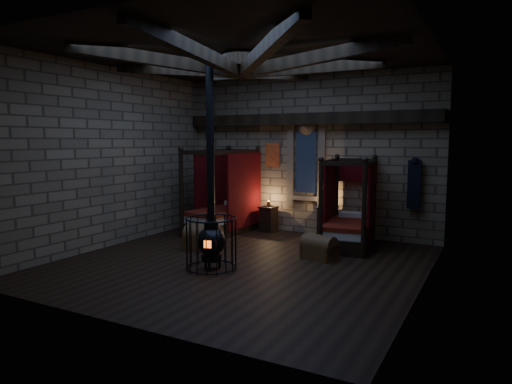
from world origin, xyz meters
The scene contains 8 objects.
room centered at (0.00, 0.09, 3.74)m, with size 7.02×7.02×4.29m.
bed_left centered at (-1.98, 2.46, 0.55)m, with size 1.31×2.23×2.24m.
bed_right centered at (1.50, 2.47, 0.51)m, with size 1.28×2.08×2.05m.
trunk_left centered at (-1.32, 0.54, 0.27)m, with size 0.92×0.71×0.60m.
trunk_right centered at (1.28, 1.06, 0.23)m, with size 0.81×0.63×0.52m.
nightstand_left centered at (-0.96, 3.15, 0.36)m, with size 0.48×0.46×0.85m.
nightstand_right centered at (0.74, 3.13, 0.41)m, with size 0.55×0.53×0.87m.
stove centered at (-0.29, -0.67, 0.62)m, with size 0.99×0.99×4.05m.
Camera 1 is at (4.55, -7.90, 2.50)m, focal length 32.00 mm.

